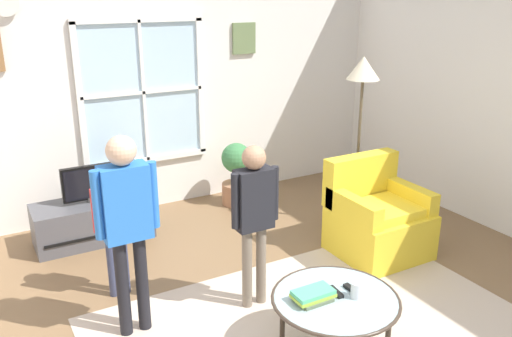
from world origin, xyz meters
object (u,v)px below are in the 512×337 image
object	(u,v)px
remote_near_cup	(336,292)
floor_lamp	(362,86)
book_stack	(313,295)
person_blue_shirt	(127,214)
person_red_shirt	(114,216)
remote_near_books	(352,289)
person_black_shirt	(254,208)
potted_plant_by_window	(237,173)
television	(89,183)
tv_stand	(93,221)
cup	(357,290)
coffee_table	(335,301)
armchair	(377,219)

from	to	relation	value
remote_near_cup	floor_lamp	distance (m)	2.34
book_stack	person_blue_shirt	world-z (taller)	person_blue_shirt
book_stack	person_blue_shirt	xyz separation A→B (m)	(-0.93, 0.84, 0.44)
person_red_shirt	remote_near_books	bearing A→B (deg)	-50.06
person_black_shirt	person_blue_shirt	world-z (taller)	person_blue_shirt
person_red_shirt	potted_plant_by_window	world-z (taller)	person_red_shirt
television	tv_stand	bearing A→B (deg)	90.00
cup	potted_plant_by_window	xyz separation A→B (m)	(0.52, 2.71, -0.12)
remote_near_books	person_red_shirt	world-z (taller)	person_red_shirt
coffee_table	floor_lamp	xyz separation A→B (m)	(1.48, 1.59, 1.03)
television	coffee_table	bearing A→B (deg)	-68.52
coffee_table	book_stack	world-z (taller)	book_stack
armchair	cup	distance (m)	1.53
person_red_shirt	floor_lamp	size ratio (longest dim) A/B	0.63
television	person_red_shirt	size ratio (longest dim) A/B	0.47
television	person_red_shirt	bearing A→B (deg)	-92.80
tv_stand	armchair	bearing A→B (deg)	-34.54
floor_lamp	television	bearing A→B (deg)	159.78
person_blue_shirt	television	bearing A→B (deg)	86.78
floor_lamp	book_stack	bearing A→B (deg)	-136.41
cup	remote_near_books	world-z (taller)	cup
armchair	book_stack	world-z (taller)	armchair
book_stack	person_black_shirt	bearing A→B (deg)	92.23
potted_plant_by_window	floor_lamp	xyz separation A→B (m)	(0.83, -1.05, 1.07)
armchair	cup	world-z (taller)	armchair
potted_plant_by_window	tv_stand	bearing A→B (deg)	-174.95
television	potted_plant_by_window	size ratio (longest dim) A/B	0.71
tv_stand	book_stack	bearing A→B (deg)	-71.07
tv_stand	coffee_table	bearing A→B (deg)	-68.54
person_black_shirt	person_blue_shirt	bearing A→B (deg)	172.71
person_blue_shirt	person_red_shirt	xyz separation A→B (m)	(0.04, 0.54, -0.23)
book_stack	cup	world-z (taller)	cup
book_stack	coffee_table	bearing A→B (deg)	-19.28
coffee_table	person_black_shirt	distance (m)	0.89
remote_near_books	person_black_shirt	distance (m)	0.90
book_stack	remote_near_books	distance (m)	0.29
television	remote_near_books	bearing A→B (deg)	-65.57
person_black_shirt	potted_plant_by_window	bearing A→B (deg)	66.41
television	remote_near_cup	world-z (taller)	television
remote_near_cup	potted_plant_by_window	distance (m)	2.68
tv_stand	person_red_shirt	world-z (taller)	person_red_shirt
potted_plant_by_window	book_stack	bearing A→B (deg)	-106.92
armchair	potted_plant_by_window	world-z (taller)	armchair
armchair	book_stack	bearing A→B (deg)	-145.71
remote_near_books	person_blue_shirt	xyz separation A→B (m)	(-1.22, 0.87, 0.47)
television	coffee_table	xyz separation A→B (m)	(0.98, -2.50, -0.19)
tv_stand	remote_near_books	world-z (taller)	remote_near_books
cup	person_red_shirt	distance (m)	1.90
book_stack	potted_plant_by_window	xyz separation A→B (m)	(0.79, 2.60, -0.10)
television	remote_near_cup	size ratio (longest dim) A/B	3.59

